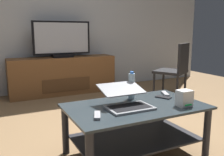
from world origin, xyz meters
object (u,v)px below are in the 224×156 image
router_box (184,98)px  cell_phone (163,97)px  laptop (126,100)px  soundbar_remote (97,115)px  coffee_table (135,121)px  water_bottle_near (132,86)px  television (62,40)px  media_cabinet (63,75)px  tv_remote (165,94)px  dining_chair (175,68)px

router_box → cell_phone: (0.01, 0.29, -0.06)m
laptop → soundbar_remote: laptop is taller
coffee_table → cell_phone: cell_phone is taller
router_box → water_bottle_near: water_bottle_near is taller
television → soundbar_remote: size_ratio=6.10×
media_cabinet → router_box: (0.32, -2.64, 0.20)m
cell_phone → tv_remote: (0.09, 0.08, 0.01)m
water_bottle_near → laptop: bearing=-130.5°
dining_chair → tv_remote: size_ratio=5.60×
laptop → media_cabinet: bearing=87.0°
water_bottle_near → cell_phone: bearing=-21.2°
media_cabinet → laptop: size_ratio=4.55×
soundbar_remote → cell_phone: bearing=38.3°
media_cabinet → water_bottle_near: (0.05, -2.24, 0.26)m
tv_remote → media_cabinet: bearing=123.7°
coffee_table → dining_chair: (1.52, 1.27, 0.19)m
router_box → soundbar_remote: bearing=173.6°
television → dining_chair: 1.93m
media_cabinet → water_bottle_near: size_ratio=7.00×
tv_remote → dining_chair: bearing=68.9°
dining_chair → laptop: 2.05m
cell_phone → tv_remote: bearing=16.3°
coffee_table → media_cabinet: media_cabinet is taller
laptop → soundbar_remote: bearing=-159.5°
laptop → router_box: size_ratio=2.87×
router_box → soundbar_remote: (-0.76, 0.08, -0.06)m
coffee_table → laptop: (-0.10, -0.00, 0.20)m
coffee_table → water_bottle_near: 0.34m
dining_chair → cell_phone: 1.65m
coffee_table → soundbar_remote: size_ratio=7.33×
tv_remote → soundbar_remote: size_ratio=1.00×
router_box → cell_phone: 0.30m
cell_phone → water_bottle_near: bearing=131.4°
laptop → water_bottle_near: 0.27m
tv_remote → television: bearing=123.8°
media_cabinet → television: (-0.00, -0.02, 0.61)m
soundbar_remote → coffee_table: bearing=39.3°
media_cabinet → coffee_table: bearing=-90.7°
television → soundbar_remote: television is taller
media_cabinet → tv_remote: media_cabinet is taller
water_bottle_near → router_box: bearing=-55.9°
television → coffee_table: bearing=-90.7°
tv_remote → coffee_table: bearing=-135.7°
coffee_table → cell_phone: size_ratio=8.38×
router_box → dining_chair: bearing=51.6°
media_cabinet → tv_remote: (0.42, -2.27, 0.15)m
laptop → soundbar_remote: 0.33m
tv_remote → soundbar_remote: (-0.86, -0.29, 0.00)m
water_bottle_near → cell_phone: (0.29, -0.11, -0.12)m
router_box → tv_remote: size_ratio=0.86×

